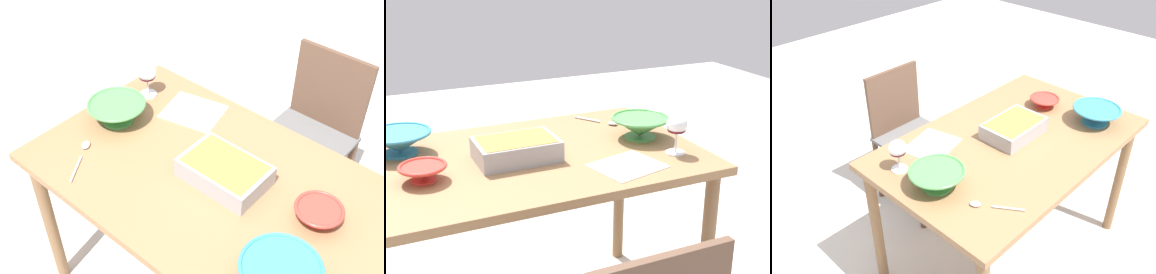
{
  "view_description": "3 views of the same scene",
  "coord_description": "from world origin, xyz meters",
  "views": [
    {
      "loc": [
        -0.76,
        0.98,
        2.0
      ],
      "look_at": [
        0.14,
        -0.06,
        0.82
      ],
      "focal_mm": 46.95,
      "sensor_mm": 36.0,
      "label": 1
    },
    {
      "loc": [
        -0.58,
        -1.74,
        1.49
      ],
      "look_at": [
        0.18,
        -0.07,
        0.83
      ],
      "focal_mm": 50.68,
      "sensor_mm": 36.0,
      "label": 2
    },
    {
      "loc": [
        1.35,
        0.98,
        1.86
      ],
      "look_at": [
        0.18,
        -0.14,
        0.8
      ],
      "focal_mm": 39.27,
      "sensor_mm": 36.0,
      "label": 3
    }
  ],
  "objects": [
    {
      "name": "serving_bowl",
      "position": [
        -0.41,
        0.21,
        0.81
      ],
      "size": [
        0.24,
        0.24,
        0.09
      ],
      "color": "teal",
      "rests_on": "dining_table"
    },
    {
      "name": "wine_glass",
      "position": [
        0.51,
        -0.2,
        0.86
      ],
      "size": [
        0.08,
        0.08,
        0.15
      ],
      "color": "white",
      "rests_on": "dining_table"
    },
    {
      "name": "casserole_dish",
      "position": [
        -0.04,
        -0.02,
        0.8
      ],
      "size": [
        0.29,
        0.2,
        0.08
      ],
      "color": "#99999E",
      "rests_on": "dining_table"
    },
    {
      "name": "napkin",
      "position": [
        0.29,
        -0.24,
        0.76
      ],
      "size": [
        0.27,
        0.24,
        0.0
      ],
      "primitive_type": "cube",
      "rotation": [
        0.0,
        0.0,
        0.23
      ],
      "color": "white",
      "rests_on": "dining_table"
    },
    {
      "name": "mixing_bowl",
      "position": [
        -0.38,
        -0.07,
        0.79
      ],
      "size": [
        0.16,
        0.16,
        0.06
      ],
      "color": "red",
      "rests_on": "dining_table"
    },
    {
      "name": "small_bowl",
      "position": [
        0.48,
        -0.0,
        0.81
      ],
      "size": [
        0.23,
        0.23,
        0.09
      ],
      "color": "#4C994C",
      "rests_on": "dining_table"
    },
    {
      "name": "dining_table",
      "position": [
        0.0,
        0.0,
        0.67
      ],
      "size": [
        1.28,
        0.8,
        0.76
      ],
      "color": "olive",
      "rests_on": "ground_plane"
    },
    {
      "name": "serving_spoon",
      "position": [
        0.43,
        0.22,
        0.77
      ],
      "size": [
        0.13,
        0.19,
        0.01
      ],
      "color": "silver",
      "rests_on": "dining_table"
    }
  ]
}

